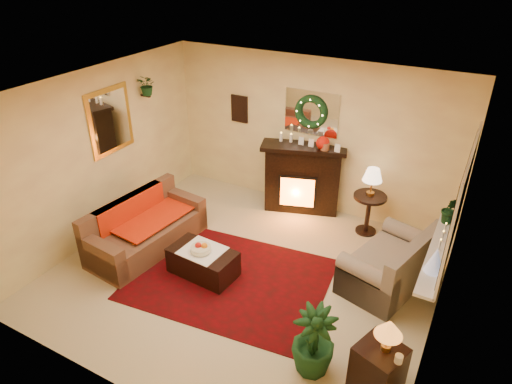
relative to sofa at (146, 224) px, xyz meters
The scene contains 31 objects.
floor 1.67m from the sofa, ahead, with size 5.00×5.00×0.00m, color beige.
ceiling 2.70m from the sofa, ahead, with size 5.00×5.00×0.00m, color white.
wall_back 3.01m from the sofa, 56.27° to the left, with size 5.00×5.00×0.00m, color #EFD88C.
wall_front 2.78m from the sofa, 52.67° to the right, with size 5.00×5.00×0.00m, color #EFD88C.
wall_left 1.26m from the sofa, behind, with size 4.50×4.50×0.00m, color #EFD88C.
wall_right 4.20m from the sofa, ahead, with size 4.50×4.50×0.00m, color #EFD88C.
area_rug 1.55m from the sofa, ahead, with size 2.63×1.97×0.01m, color maroon.
sofa is the anchor object (origin of this frame).
red_throw 0.17m from the sofa, 106.51° to the left, with size 0.77×1.25×0.02m, color red.
fireplace 2.71m from the sofa, 54.08° to the left, with size 1.24×0.39×1.13m, color black.
poinsettia 3.03m from the sofa, 49.18° to the left, with size 0.22×0.22×0.22m, color red.
mantel_candle_a 2.60m from the sofa, 61.55° to the left, with size 0.06×0.06×0.17m, color white.
mantel_candle_b 2.71m from the sofa, 58.79° to the left, with size 0.05×0.05×0.16m, color white.
mantel_mirror 3.14m from the sofa, 56.05° to the left, with size 0.92×0.02×0.72m, color white.
wreath 3.12m from the sofa, 55.60° to the left, with size 0.55×0.55×0.11m, color #194719.
wall_art 2.64m from the sofa, 83.96° to the left, with size 0.32×0.03×0.48m, color #381E11.
gold_mirror 1.65m from the sofa, 152.89° to the left, with size 0.03×0.84×1.00m, color gold.
hanging_plant 2.09m from the sofa, 121.61° to the left, with size 0.33×0.28×0.36m, color #194719.
loveseat 3.54m from the sofa, 15.48° to the left, with size 0.81×1.40×0.81m, color #ACA392.
window_frame 4.29m from the sofa, ahead, with size 0.03×1.86×1.36m, color white.
window_glass 4.28m from the sofa, ahead, with size 0.02×1.70×1.22m, color black.
window_sill 4.07m from the sofa, ahead, with size 0.22×1.86×0.04m, color white.
mini_tree 4.05m from the sofa, ahead, with size 0.22×0.22×0.33m, color silver.
sill_plant 4.26m from the sofa, 19.05° to the left, with size 0.28×0.23×0.52m, color #2D6436.
side_table_round 3.45m from the sofa, 35.74° to the left, with size 0.51×0.51×0.67m, color black.
lamp_cream 3.48m from the sofa, 36.06° to the left, with size 0.30×0.30×0.46m, color #FFDBB2.
end_table_square 3.83m from the sofa, 12.04° to the right, with size 0.44×0.44×0.54m, color #321F12.
lamp_tiffany 3.87m from the sofa, 11.76° to the right, with size 0.28×0.28×0.41m, color #FEB236.
coffee_table 1.13m from the sofa, ahead, with size 0.93×0.51×0.39m, color #4F2D1A.
fruit_bowl 1.11m from the sofa, ahead, with size 0.28×0.28×0.06m, color #EDF0CA.
floor_palm 3.20m from the sofa, 16.64° to the right, with size 1.41×1.41×2.51m, color #143619.
Camera 1 is at (2.58, -4.40, 4.12)m, focal length 32.00 mm.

